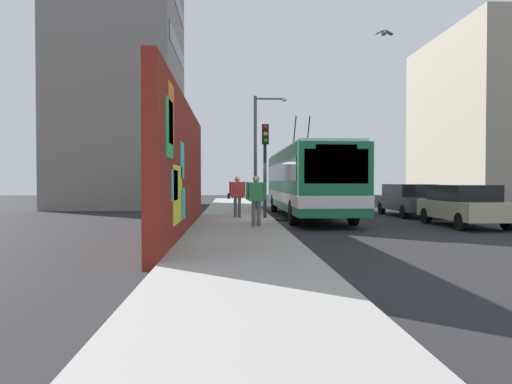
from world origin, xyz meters
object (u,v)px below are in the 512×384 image
at_px(pedestrian_midblock, 237,193).
at_px(traffic_light, 265,155).
at_px(parked_car_dark_gray, 409,199).
at_px(street_lamp, 259,144).
at_px(pedestrian_at_curb, 256,196).
at_px(parked_car_champagne, 463,205).
at_px(city_bus, 307,180).

bearing_deg(pedestrian_midblock, traffic_light, -107.43).
height_order(parked_car_dark_gray, street_lamp, street_lamp).
bearing_deg(pedestrian_at_curb, parked_car_dark_gray, -50.88).
bearing_deg(parked_car_dark_gray, street_lamp, 65.64).
distance_m(pedestrian_at_curb, street_lamp, 10.09).
xyz_separation_m(pedestrian_midblock, pedestrian_at_curb, (-3.98, -0.61, -0.01)).
height_order(parked_car_champagne, pedestrian_at_curb, pedestrian_at_curb).
xyz_separation_m(city_bus, traffic_light, (-2.24, 2.15, 1.06)).
xyz_separation_m(parked_car_dark_gray, traffic_light, (-2.84, 7.35, 2.02)).
bearing_deg(street_lamp, traffic_light, 178.90).
xyz_separation_m(pedestrian_at_curb, traffic_light, (3.61, -0.58, 1.65)).
bearing_deg(street_lamp, pedestrian_midblock, 167.22).
bearing_deg(parked_car_dark_gray, parked_car_champagne, -180.00).
distance_m(parked_car_dark_gray, traffic_light, 8.13).
relative_size(pedestrian_midblock, street_lamp, 0.28).
relative_size(parked_car_dark_gray, pedestrian_at_curb, 2.78).
distance_m(pedestrian_midblock, traffic_light, 2.06).
xyz_separation_m(city_bus, parked_car_dark_gray, (0.60, -5.20, -0.95)).
height_order(city_bus, parked_car_champagne, city_bus).
relative_size(pedestrian_at_curb, traffic_light, 0.44).
height_order(pedestrian_at_curb, street_lamp, street_lamp).
distance_m(city_bus, traffic_light, 3.28).
xyz_separation_m(parked_car_dark_gray, pedestrian_midblock, (-2.47, 8.54, 0.37)).
relative_size(pedestrian_midblock, pedestrian_at_curb, 1.01).
distance_m(city_bus, pedestrian_midblock, 3.87).
height_order(city_bus, traffic_light, city_bus).
height_order(city_bus, parked_car_dark_gray, city_bus).
distance_m(parked_car_champagne, traffic_light, 8.06).
height_order(parked_car_dark_gray, pedestrian_midblock, pedestrian_midblock).
relative_size(parked_car_champagne, street_lamp, 0.70).
relative_size(parked_car_champagne, parked_car_dark_gray, 0.89).
distance_m(parked_car_champagne, street_lamp, 11.71).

